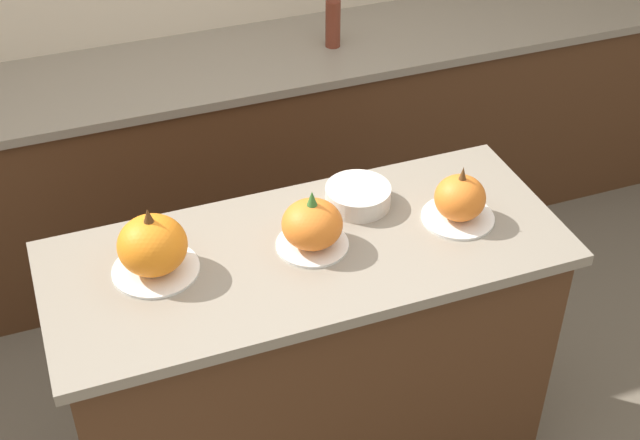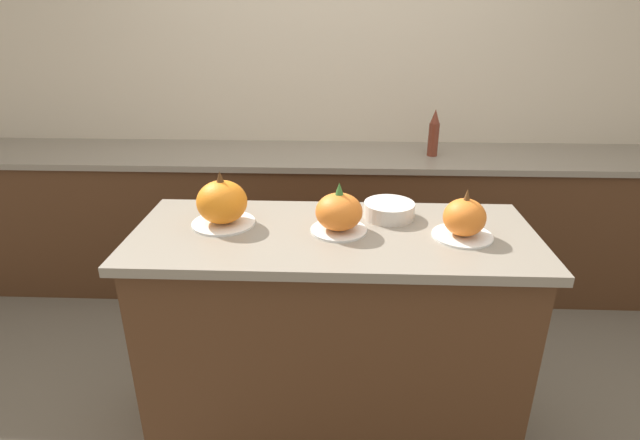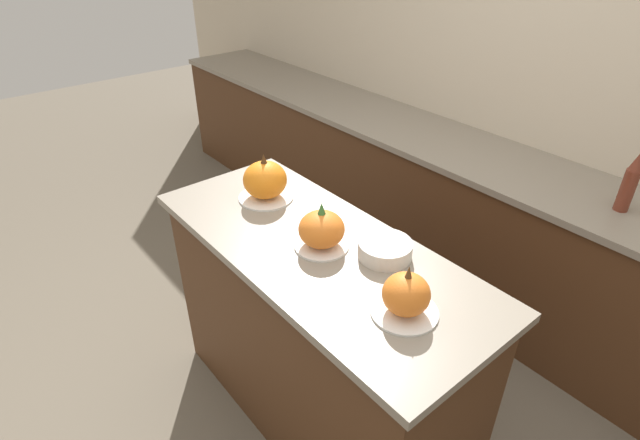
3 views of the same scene
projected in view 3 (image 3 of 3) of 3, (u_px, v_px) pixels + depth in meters
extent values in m
plane|color=#665B4C|center=(317.00, 411.00, 2.36)|extent=(12.00, 12.00, 0.00)
cube|color=beige|center=(560.00, 83.00, 2.56)|extent=(8.00, 0.06, 2.50)
cube|color=#4C2D19|center=(317.00, 341.00, 2.11)|extent=(1.40, 0.54, 0.92)
cube|color=gray|center=(316.00, 249.00, 1.86)|extent=(1.46, 0.60, 0.03)
cube|color=#4C2D19|center=(493.00, 239.00, 2.82)|extent=(6.00, 0.56, 0.85)
cube|color=gray|center=(509.00, 168.00, 2.59)|extent=(6.00, 0.60, 0.03)
cylinder|color=white|center=(266.00, 197.00, 2.15)|extent=(0.24, 0.24, 0.01)
ellipsoid|color=orange|center=(265.00, 180.00, 2.10)|extent=(0.19, 0.19, 0.16)
cone|color=#4C2D14|center=(264.00, 159.00, 2.05)|extent=(0.03, 0.03, 0.04)
cylinder|color=white|center=(322.00, 245.00, 1.84)|extent=(0.20, 0.20, 0.01)
ellipsoid|color=orange|center=(322.00, 229.00, 1.80)|extent=(0.17, 0.17, 0.13)
cone|color=#38702D|center=(322.00, 209.00, 1.76)|extent=(0.03, 0.03, 0.05)
cylinder|color=white|center=(404.00, 311.00, 1.54)|extent=(0.21, 0.21, 0.01)
ellipsoid|color=orange|center=(406.00, 294.00, 1.50)|extent=(0.15, 0.15, 0.13)
cone|color=brown|center=(409.00, 272.00, 1.46)|extent=(0.02, 0.02, 0.04)
cylinder|color=maroon|center=(627.00, 190.00, 2.15)|extent=(0.06, 0.06, 0.19)
cone|color=maroon|center=(638.00, 161.00, 2.07)|extent=(0.05, 0.05, 0.08)
cylinder|color=beige|center=(385.00, 249.00, 1.77)|extent=(0.19, 0.19, 0.06)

